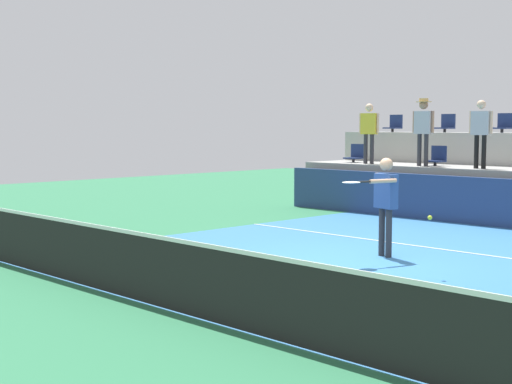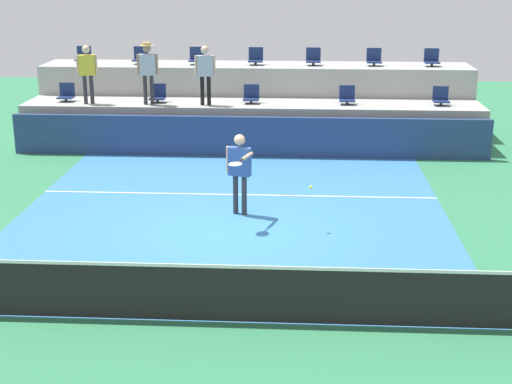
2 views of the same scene
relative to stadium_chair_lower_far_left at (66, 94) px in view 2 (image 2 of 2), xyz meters
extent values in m
plane|color=#2D754C|center=(5.36, -7.23, -1.46)|extent=(40.00, 40.00, 0.00)
cube|color=teal|center=(5.36, -6.23, -1.46)|extent=(9.00, 10.00, 0.01)
cube|color=white|center=(5.36, -4.83, -1.46)|extent=(9.00, 0.06, 0.00)
cube|color=black|center=(5.36, -11.23, -1.01)|extent=(10.40, 0.01, 0.87)
cube|color=white|center=(5.36, -11.23, -0.57)|extent=(10.40, 0.02, 0.05)
cube|color=navy|center=(5.36, -1.23, -0.91)|extent=(13.00, 0.16, 1.10)
cube|color=#9E9E99|center=(5.36, 0.07, -0.84)|extent=(13.00, 1.80, 1.25)
cube|color=#9E9E99|center=(5.36, 1.87, -0.41)|extent=(13.00, 1.80, 2.10)
cylinder|color=#2D2D33|center=(0.00, -0.08, -0.16)|extent=(0.08, 0.08, 0.10)
cube|color=navy|center=(0.00, -0.08, -0.09)|extent=(0.44, 0.40, 0.04)
cube|color=navy|center=(0.00, 0.10, 0.12)|extent=(0.44, 0.04, 0.38)
cylinder|color=#2D2D33|center=(2.66, -0.08, -0.16)|extent=(0.08, 0.08, 0.10)
cube|color=navy|center=(2.66, -0.08, -0.09)|extent=(0.44, 0.40, 0.04)
cube|color=navy|center=(2.66, 0.10, 0.12)|extent=(0.44, 0.04, 0.38)
cylinder|color=#2D2D33|center=(5.34, -0.08, -0.16)|extent=(0.08, 0.08, 0.10)
cube|color=navy|center=(5.34, -0.08, -0.09)|extent=(0.44, 0.40, 0.04)
cube|color=navy|center=(5.34, 0.10, 0.12)|extent=(0.44, 0.04, 0.38)
cylinder|color=#2D2D33|center=(8.05, -0.08, -0.16)|extent=(0.08, 0.08, 0.10)
cube|color=navy|center=(8.05, -0.08, -0.09)|extent=(0.44, 0.40, 0.04)
cube|color=navy|center=(8.05, 0.10, 0.12)|extent=(0.44, 0.04, 0.38)
cylinder|color=#2D2D33|center=(10.66, -0.08, -0.16)|extent=(0.08, 0.08, 0.10)
cube|color=navy|center=(10.66, -0.08, -0.09)|extent=(0.44, 0.40, 0.04)
cube|color=navy|center=(10.66, 0.10, 0.12)|extent=(0.44, 0.04, 0.38)
cylinder|color=#2D2D33|center=(0.05, 1.72, 0.69)|extent=(0.08, 0.08, 0.10)
cube|color=navy|center=(0.05, 1.72, 0.76)|extent=(0.44, 0.40, 0.04)
cube|color=navy|center=(0.05, 1.90, 0.97)|extent=(0.44, 0.04, 0.38)
cylinder|color=#2D2D33|center=(1.83, 1.72, 0.69)|extent=(0.08, 0.08, 0.10)
cube|color=navy|center=(1.83, 1.72, 0.76)|extent=(0.44, 0.40, 0.04)
cube|color=navy|center=(1.83, 1.90, 0.97)|extent=(0.44, 0.04, 0.38)
cylinder|color=#2D2D33|center=(3.55, 1.72, 0.69)|extent=(0.08, 0.08, 0.10)
cube|color=navy|center=(3.55, 1.72, 0.76)|extent=(0.44, 0.40, 0.04)
cube|color=navy|center=(3.55, 1.90, 0.97)|extent=(0.44, 0.04, 0.38)
cylinder|color=#2D2D33|center=(5.35, 1.72, 0.69)|extent=(0.08, 0.08, 0.10)
cube|color=navy|center=(5.35, 1.72, 0.76)|extent=(0.44, 0.40, 0.04)
cube|color=navy|center=(5.35, 1.90, 0.97)|extent=(0.44, 0.04, 0.38)
cylinder|color=#2D2D33|center=(7.10, 1.72, 0.69)|extent=(0.08, 0.08, 0.10)
cube|color=navy|center=(7.10, 1.72, 0.76)|extent=(0.44, 0.40, 0.04)
cube|color=navy|center=(7.10, 1.90, 0.97)|extent=(0.44, 0.04, 0.38)
cylinder|color=#2D2D33|center=(8.92, 1.72, 0.69)|extent=(0.08, 0.08, 0.10)
cube|color=navy|center=(8.92, 1.72, 0.76)|extent=(0.44, 0.40, 0.04)
cube|color=navy|center=(8.92, 1.90, 0.97)|extent=(0.44, 0.04, 0.38)
cylinder|color=#2D2D33|center=(10.64, 1.72, 0.69)|extent=(0.08, 0.08, 0.10)
cube|color=navy|center=(10.64, 1.72, 0.76)|extent=(0.44, 0.40, 0.04)
cube|color=navy|center=(10.64, 1.90, 0.97)|extent=(0.44, 0.04, 0.38)
cylinder|color=#2D2D33|center=(5.41, -6.16, -1.04)|extent=(0.14, 0.14, 0.85)
cylinder|color=#2D2D33|center=(5.60, -6.22, -1.04)|extent=(0.14, 0.14, 0.85)
cube|color=#2D4C8C|center=(5.50, -6.19, -0.32)|extent=(0.49, 0.30, 0.60)
sphere|color=tan|center=(5.50, -6.19, 0.14)|extent=(0.29, 0.29, 0.23)
cylinder|color=tan|center=(5.25, -6.12, -0.30)|extent=(0.09, 0.09, 0.57)
cylinder|color=tan|center=(5.68, -6.52, -0.12)|extent=(0.22, 0.53, 0.07)
cylinder|color=black|center=(5.57, -6.88, -0.12)|extent=(0.11, 0.26, 0.04)
ellipsoid|color=silver|center=(5.50, -7.15, -0.12)|extent=(0.34, 0.38, 0.03)
cylinder|color=#2D2D33|center=(0.67, -0.41, 0.19)|extent=(0.13, 0.13, 0.80)
cylinder|color=#2D2D33|center=(0.85, -0.36, 0.19)|extent=(0.13, 0.13, 0.80)
cube|color=yellow|center=(0.76, -0.38, 0.88)|extent=(0.47, 0.28, 0.57)
sphere|color=beige|center=(0.76, -0.38, 1.31)|extent=(0.26, 0.26, 0.22)
cylinder|color=beige|center=(0.52, -0.45, 0.89)|extent=(0.09, 0.09, 0.54)
cylinder|color=beige|center=(1.01, -0.32, 0.89)|extent=(0.09, 0.09, 0.54)
cylinder|color=#2D2D33|center=(2.38, -0.40, 0.20)|extent=(0.12, 0.12, 0.82)
cylinder|color=#2D2D33|center=(2.57, -0.37, 0.20)|extent=(0.12, 0.12, 0.82)
cube|color=#B2B2B7|center=(2.47, -0.38, 0.90)|extent=(0.47, 0.24, 0.58)
sphere|color=#A87A5B|center=(2.47, -0.38, 1.35)|extent=(0.25, 0.25, 0.22)
cylinder|color=#A87A5B|center=(2.22, -0.42, 0.92)|extent=(0.08, 0.08, 0.55)
cylinder|color=#A87A5B|center=(2.73, -0.35, 0.92)|extent=(0.08, 0.08, 0.55)
cylinder|color=tan|center=(2.47, -0.38, 1.43)|extent=(0.45, 0.45, 0.01)
cylinder|color=tan|center=(2.47, -0.38, 1.47)|extent=(0.26, 0.26, 0.09)
cylinder|color=black|center=(3.99, -0.40, 0.19)|extent=(0.12, 0.12, 0.81)
cylinder|color=black|center=(4.18, -0.37, 0.19)|extent=(0.12, 0.12, 0.81)
cube|color=#B2B2B7|center=(4.08, -0.38, 0.88)|extent=(0.46, 0.24, 0.57)
sphere|color=beige|center=(4.08, -0.38, 1.32)|extent=(0.25, 0.25, 0.22)
cylinder|color=beige|center=(3.83, -0.42, 0.90)|extent=(0.08, 0.08, 0.54)
cylinder|color=beige|center=(4.34, -0.35, 0.90)|extent=(0.08, 0.08, 0.54)
sphere|color=#CCE033|center=(6.98, -7.12, -0.57)|extent=(0.07, 0.07, 0.07)
camera|label=1|loc=(13.02, -16.70, 0.79)|focal=51.81mm
camera|label=2|loc=(6.76, -21.46, 3.70)|focal=53.57mm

